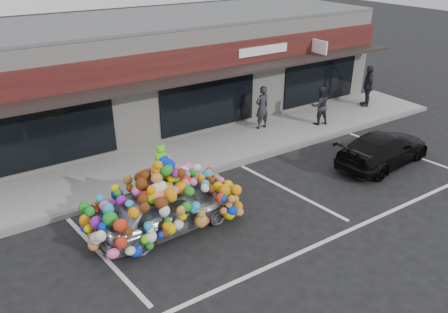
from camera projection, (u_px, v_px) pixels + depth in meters
ground at (217, 221)px, 12.23m from camera, size 90.00×90.00×0.00m
shop_building at (107, 76)px, 17.66m from camera, size 24.00×7.20×4.31m
sidewalk at (157, 164)px, 15.22m from camera, size 26.00×3.00×0.15m
kerb at (177, 182)px, 14.09m from camera, size 26.00×0.18×0.16m
parking_stripe_left at (104, 257)px, 10.83m from camera, size 0.73×4.37×0.01m
parking_stripe_mid at (290, 191)px, 13.74m from camera, size 0.73×4.37×0.01m
parking_stripe_right at (400, 151)px, 16.35m from camera, size 0.73×4.37×0.01m
lane_line at (328, 240)px, 11.46m from camera, size 14.00×0.12×0.01m
toy_car at (165, 203)px, 11.57m from camera, size 2.81×4.21×2.40m
black_sedan at (383, 149)px, 15.18m from camera, size 2.06×4.16×1.16m
pedestrian_a at (262, 107)px, 17.64m from camera, size 0.68×0.47×1.79m
pedestrian_b at (320, 106)px, 18.09m from camera, size 0.93×0.81×1.61m
pedestrian_c at (368, 86)px, 20.12m from camera, size 1.17×1.01×1.88m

